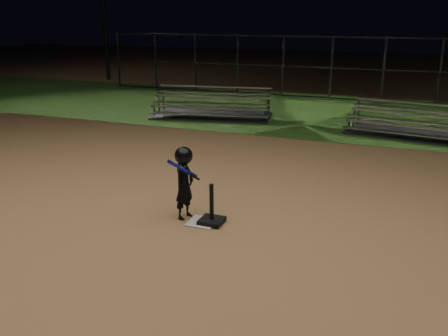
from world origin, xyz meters
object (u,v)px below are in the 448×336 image
batting_tee (212,216)px  bleacher_right (413,129)px  bleacher_left (212,111)px  child_batter (184,181)px  home_plate (202,222)px

batting_tee → bleacher_right: bearing=68.0°
batting_tee → bleacher_left: (-3.29, 7.97, 0.06)m
child_batter → bleacher_right: child_batter is taller
home_plate → bleacher_right: bleacher_right is taller
child_batter → bleacher_left: size_ratio=0.30×
bleacher_right → home_plate: bearing=-104.2°
home_plate → bleacher_right: (3.21, 7.59, 0.17)m
batting_tee → bleacher_right: 8.15m
home_plate → bleacher_right: 8.25m
home_plate → child_batter: (-0.36, 0.10, 0.65)m
child_batter → bleacher_left: child_batter is taller
batting_tee → bleacher_left: bleacher_left is taller
home_plate → bleacher_left: (-3.13, 8.01, 0.18)m
batting_tee → child_batter: bearing=172.8°
child_batter → batting_tee: bearing=-84.9°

